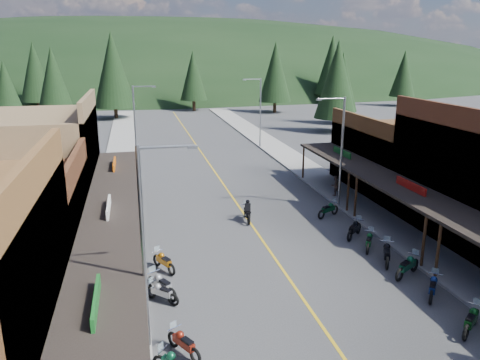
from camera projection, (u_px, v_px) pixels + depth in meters
ground at (278, 263)px, 25.26m from camera, size 220.00×220.00×0.00m
centerline at (215, 172)px, 44.04m from camera, size 0.15×90.00×0.01m
sidewalk_west at (120, 177)px, 42.16m from camera, size 3.40×94.00×0.15m
sidewalk_east at (302, 166)px, 45.88m from camera, size 3.40×94.00×0.15m
shop_west_2 at (5, 229)px, 23.24m from camera, size 10.90×9.00×6.20m
shop_west_3 at (38, 165)px, 31.98m from camera, size 10.90×10.20×8.20m
shop_east_3 at (399, 159)px, 38.13m from camera, size 10.90×10.20×6.20m
streetlight_0 at (147, 241)px, 16.94m from camera, size 2.16×0.18×8.00m
streetlight_1 at (137, 124)px, 43.23m from camera, size 2.16×0.18×8.00m
streetlight_2 at (340, 147)px, 33.05m from camera, size 2.16×0.18×8.00m
streetlight_3 at (259, 110)px, 53.71m from camera, size 2.16×0.18×8.00m
ridge_hill at (154, 85)px, 152.02m from camera, size 310.00×140.00×60.00m
pine_1 at (35, 72)px, 83.91m from camera, size 5.88×5.88×12.50m
pine_2 at (113, 70)px, 75.43m from camera, size 6.72×6.72×14.00m
pine_3 at (193, 75)px, 86.34m from camera, size 5.04×5.04×11.00m
pine_4 at (275, 72)px, 83.49m from camera, size 5.88×5.88×12.50m
pine_5 at (332, 65)px, 97.97m from camera, size 6.72×6.72×14.00m
pine_6 at (404, 73)px, 93.42m from camera, size 5.04×5.04×11.00m
pine_8 at (7, 94)px, 56.51m from camera, size 4.48×4.48×10.00m
pine_9 at (342, 82)px, 70.92m from camera, size 4.93×4.93×10.80m
pine_10 at (54, 81)px, 66.53m from camera, size 5.38×5.38×11.60m
pine_11 at (337, 80)px, 63.27m from camera, size 5.82×5.82×12.40m
bike_west_5 at (184, 342)px, 17.55m from camera, size 1.55×2.00×1.11m
bike_west_6 at (162, 292)px, 21.25m from camera, size 1.79×1.71×1.06m
bike_west_7 at (162, 284)px, 21.77m from camera, size 1.76×2.23×1.24m
bike_west_8 at (164, 261)px, 24.29m from camera, size 1.52×2.06×1.13m
bike_east_4 at (472, 319)px, 18.97m from camera, size 2.07×1.82×1.19m
bike_east_5 at (433, 286)px, 21.68m from camera, size 1.79×1.98×1.15m
bike_east_6 at (408, 265)px, 23.65m from camera, size 2.25×1.73×1.24m
bike_east_7 at (387, 252)px, 25.13m from camera, size 1.64×2.28×1.25m
bike_east_8 at (369, 240)px, 26.86m from camera, size 1.63×2.02×1.13m
bike_east_9 at (354, 228)px, 28.59m from camera, size 2.00×1.94×1.19m
bike_east_10 at (328, 209)px, 32.13m from camera, size 2.10×1.53×1.15m
rider_on_bike at (247, 212)px, 31.34m from camera, size 0.85×2.12×1.58m
pedestrian_east_b at (335, 185)px, 36.33m from camera, size 0.89×0.69×1.61m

